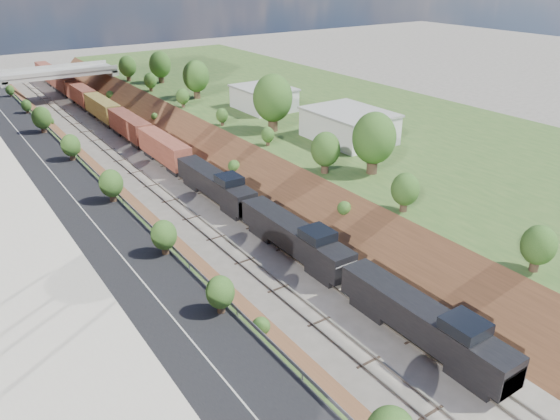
% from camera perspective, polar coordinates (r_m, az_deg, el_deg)
% --- Properties ---
extents(platform_right, '(44.00, 180.00, 5.00)m').
position_cam_1_polar(platform_right, '(92.93, 8.31, 7.99)').
color(platform_right, '#315222').
rests_on(platform_right, ground).
extents(embankment_left, '(10.00, 180.00, 10.00)m').
position_cam_1_polar(embankment_left, '(73.48, -18.38, 0.29)').
color(embankment_left, brown).
rests_on(embankment_left, ground).
extents(embankment_right, '(10.00, 180.00, 10.00)m').
position_cam_1_polar(embankment_right, '(81.26, -3.49, 3.89)').
color(embankment_right, brown).
rests_on(embankment_right, ground).
extents(rail_left_track, '(1.58, 180.00, 0.18)m').
position_cam_1_polar(rail_left_track, '(75.76, -12.36, 1.83)').
color(rail_left_track, gray).
rests_on(rail_left_track, ground).
extents(rail_right_track, '(1.58, 180.00, 0.18)m').
position_cam_1_polar(rail_right_track, '(77.61, -8.83, 2.68)').
color(rail_right_track, gray).
rests_on(rail_right_track, ground).
extents(road, '(8.00, 180.00, 0.10)m').
position_cam_1_polar(road, '(70.77, -22.38, 3.17)').
color(road, black).
rests_on(road, platform_left).
extents(guardrail, '(0.10, 171.00, 0.70)m').
position_cam_1_polar(guardrail, '(71.22, -19.23, 4.23)').
color(guardrail, '#99999E').
rests_on(guardrail, platform_left).
extents(overpass, '(24.50, 8.30, 7.40)m').
position_cam_1_polar(overpass, '(132.67, -22.11, 12.56)').
color(overpass, gray).
rests_on(overpass, ground).
extents(white_building_near, '(9.00, 12.00, 4.00)m').
position_cam_1_polar(white_building_near, '(79.87, 7.20, 8.66)').
color(white_building_near, silver).
rests_on(white_building_near, platform_right).
extents(white_building_far, '(8.00, 10.00, 3.60)m').
position_cam_1_polar(white_building_far, '(96.72, -1.71, 11.53)').
color(white_building_far, silver).
rests_on(white_building_far, platform_right).
extents(tree_right_large, '(5.25, 5.25, 7.61)m').
position_cam_1_polar(tree_right_large, '(66.50, 9.80, 7.36)').
color(tree_right_large, '#473323').
rests_on(tree_right_large, platform_right).
extents(tree_left_crest, '(2.45, 2.45, 3.55)m').
position_cam_1_polar(tree_left_crest, '(37.01, -2.29, -11.30)').
color(tree_left_crest, '#473323').
rests_on(tree_left_crest, platform_left).
extents(freight_train, '(2.82, 144.35, 4.55)m').
position_cam_1_polar(freight_train, '(98.73, -15.27, 8.35)').
color(freight_train, black).
rests_on(freight_train, ground).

